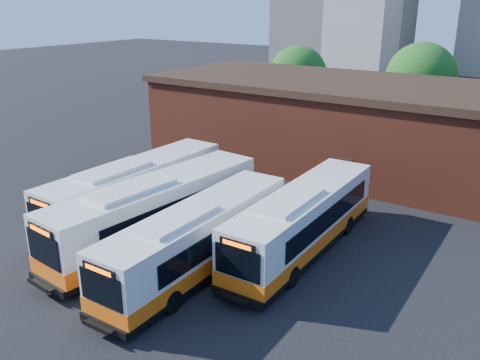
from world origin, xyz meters
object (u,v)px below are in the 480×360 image
Objects in this scene: transit_worker at (142,295)px; bus_east at (303,223)px; bus_midwest at (157,214)px; bus_mideast at (198,241)px; bus_west at (136,192)px.

bus_east is at bearing -35.75° from transit_worker.
bus_midwest is 7.55× the size of transit_worker.
bus_midwest is 1.08× the size of bus_east.
bus_mideast is (3.53, -1.08, -0.13)m from bus_midwest.
bus_west is at bearing 156.53° from bus_mideast.
bus_midwest is at bearing -153.66° from bus_east.
bus_west is at bearing 156.72° from bus_midwest.
transit_worker is at bearing -43.01° from bus_west.
bus_west is at bearing 28.30° from transit_worker.
bus_mideast is 5.42m from bus_east.
transit_worker is (3.82, -5.09, -0.75)m from bus_midwest.
bus_mideast is at bearing -13.55° from transit_worker.
transit_worker is at bearing -86.69° from bus_mideast.
bus_east is at bearing 32.32° from bus_midwest.
bus_east is (6.59, 3.39, -0.10)m from bus_midwest.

